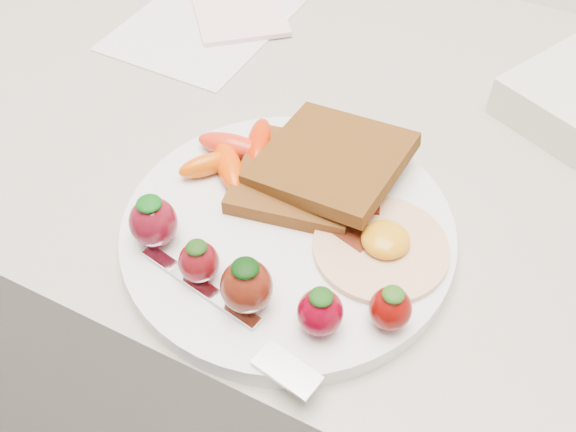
% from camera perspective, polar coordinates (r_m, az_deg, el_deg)
% --- Properties ---
extents(counter, '(2.00, 0.60, 0.90)m').
position_cam_1_polar(counter, '(0.99, 3.37, -11.78)').
color(counter, gray).
rests_on(counter, ground).
extents(plate, '(0.27, 0.27, 0.02)m').
position_cam_1_polar(plate, '(0.52, 0.00, -1.38)').
color(plate, silver).
rests_on(plate, counter).
extents(toast_lower, '(0.12, 0.12, 0.01)m').
position_cam_1_polar(toast_lower, '(0.54, 1.01, 3.40)').
color(toast_lower, '#471807').
rests_on(toast_lower, plate).
extents(toast_upper, '(0.12, 0.12, 0.03)m').
position_cam_1_polar(toast_upper, '(0.54, 3.91, 4.98)').
color(toast_upper, '#412A0E').
rests_on(toast_upper, toast_lower).
extents(fried_egg, '(0.11, 0.11, 0.02)m').
position_cam_1_polar(fried_egg, '(0.50, 8.35, -2.60)').
color(fried_egg, beige).
rests_on(fried_egg, plate).
extents(bacon_strips, '(0.12, 0.07, 0.01)m').
position_cam_1_polar(bacon_strips, '(0.52, 2.27, 0.69)').
color(bacon_strips, black).
rests_on(bacon_strips, plate).
extents(baby_carrots, '(0.08, 0.10, 0.02)m').
position_cam_1_polar(baby_carrots, '(0.56, -4.79, 5.55)').
color(baby_carrots, red).
rests_on(baby_carrots, plate).
extents(strawberries, '(0.22, 0.07, 0.05)m').
position_cam_1_polar(strawberries, '(0.46, -3.85, -4.93)').
color(strawberries, '#5E0A17').
rests_on(strawberries, plate).
extents(fork, '(0.17, 0.06, 0.00)m').
position_cam_1_polar(fork, '(0.46, -4.55, -9.34)').
color(fork, silver).
rests_on(fork, plate).
extents(paper_sheet, '(0.17, 0.22, 0.00)m').
position_cam_1_polar(paper_sheet, '(0.79, -7.22, 16.80)').
color(paper_sheet, silver).
rests_on(paper_sheet, counter).
extents(notepad, '(0.17, 0.18, 0.01)m').
position_cam_1_polar(notepad, '(0.80, -4.56, 18.09)').
color(notepad, '#F3C1C9').
rests_on(notepad, paper_sheet).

